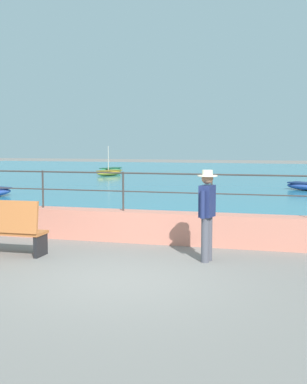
% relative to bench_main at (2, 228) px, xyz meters
% --- Properties ---
extents(ground_plane, '(120.00, 120.00, 0.00)m').
position_rel_bench_main_xyz_m(ground_plane, '(2.87, -1.10, -0.56)').
color(ground_plane, slate).
extents(promenade_wall, '(20.00, 0.56, 0.70)m').
position_rel_bench_main_xyz_m(promenade_wall, '(2.87, 2.10, -0.21)').
color(promenade_wall, tan).
rests_on(promenade_wall, ground).
extents(railing, '(18.44, 0.04, 0.90)m').
position_rel_bench_main_xyz_m(railing, '(2.87, 2.10, 0.77)').
color(railing, '#383330').
rests_on(railing, promenade_wall).
extents(lake_water, '(64.00, 44.32, 0.06)m').
position_rel_bench_main_xyz_m(lake_water, '(2.87, 24.74, -0.53)').
color(lake_water, teal).
rests_on(lake_water, ground).
extents(bench_main, '(1.71, 0.58, 1.13)m').
position_rel_bench_main_xyz_m(bench_main, '(0.00, 0.00, 0.00)').
color(bench_main, '#B76633').
rests_on(bench_main, ground).
extents(person_walking, '(0.38, 0.56, 1.75)m').
position_rel_bench_main_xyz_m(person_walking, '(4.06, 0.56, 0.42)').
color(person_walking, '#4C4C56').
rests_on(person_walking, ground).
extents(boat_0, '(1.52, 2.46, 0.36)m').
position_rel_bench_main_xyz_m(boat_0, '(-7.63, 26.74, -0.30)').
color(boat_0, '#338C59').
rests_on(boat_0, lake_water).
extents(boat_4, '(1.63, 2.47, 1.99)m').
position_rel_bench_main_xyz_m(boat_4, '(-6.48, 23.36, -0.30)').
color(boat_4, gold).
rests_on(boat_4, lake_water).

